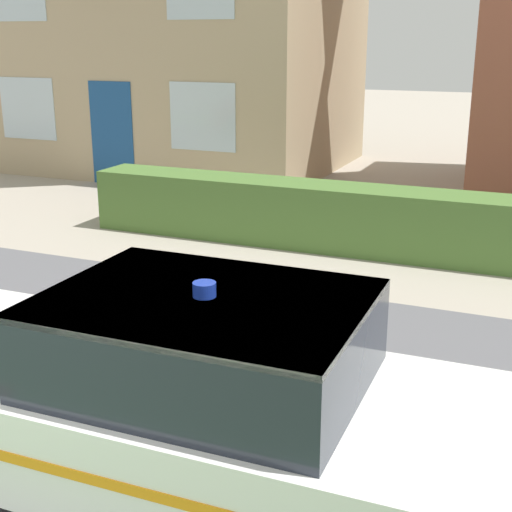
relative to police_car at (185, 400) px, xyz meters
The scene contains 4 objects.
road_strip 1.78m from the police_car, 129.29° to the left, with size 28.00×5.53×0.01m, color #5B5B60.
garden_hedge 5.97m from the police_car, 90.52° to the left, with size 9.08×0.81×0.93m, color #4C7233.
police_car is the anchor object (origin of this frame).
house_left 13.53m from the police_car, 119.09° to the left, with size 8.03×5.91×7.24m.
Camera 1 is at (3.11, -1.58, 2.96)m, focal length 50.00 mm.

